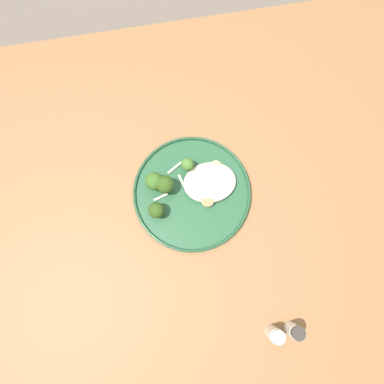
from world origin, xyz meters
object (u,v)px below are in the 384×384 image
Objects in this scene: broccoli_floret_split_head at (165,185)px; broccoli_floret_right_tilted at (156,210)px; dinner_plate at (192,193)px; seared_scallop_tiny_bay at (216,166)px; seared_scallop_on_noodles at (214,191)px; seared_scallop_front_small at (208,201)px; broccoli_floret_tall_stalk at (154,181)px; seared_scallop_right_edge at (211,183)px; seared_scallop_large_seared at (220,175)px; broccoli_floret_rear_charred at (187,164)px; seared_scallop_half_hidden at (201,188)px; seared_scallop_tilted_round at (204,170)px; salt_shaker at (275,335)px; pepper_shaker at (294,331)px.

broccoli_floret_right_tilted is at bearing -118.15° from broccoli_floret_split_head.
seared_scallop_tiny_bay reaches higher than dinner_plate.
seared_scallop_on_noodles is 0.75× the size of seared_scallop_front_small.
broccoli_floret_tall_stalk is (-0.15, -0.02, 0.03)m from seared_scallop_tiny_bay.
seared_scallop_right_edge reaches higher than dinner_plate.
broccoli_floret_rear_charred is (-0.08, 0.03, 0.02)m from seared_scallop_large_seared.
broccoli_floret_split_head is (-0.11, 0.01, 0.03)m from seared_scallop_right_edge.
broccoli_floret_tall_stalk is at bearing -161.02° from broccoli_floret_rear_charred.
broccoli_floret_split_head reaches higher than broccoli_floret_right_tilted.
seared_scallop_on_noodles is 0.04m from seared_scallop_large_seared.
broccoli_floret_tall_stalk is at bearing 152.22° from seared_scallop_front_small.
seared_scallop_on_noodles is 0.03m from seared_scallop_half_hidden.
dinner_plate is 0.06m from seared_scallop_tilted_round.
seared_scallop_front_small is at bearing 105.90° from salt_shaker.
seared_scallop_half_hidden is 0.35× the size of pepper_shaker.
broccoli_floret_tall_stalk is at bearing -172.88° from seared_scallop_tilted_round.
seared_scallop_large_seared is at bearing 103.88° from pepper_shaker.
seared_scallop_right_edge is at bearing 68.85° from seared_scallop_front_small.
seared_scallop_tilted_round is 0.04m from seared_scallop_large_seared.
seared_scallop_tiny_bay reaches higher than seared_scallop_tilted_round.
pepper_shaker is (0.14, -0.32, 0.01)m from seared_scallop_front_small.
broccoli_floret_rear_charred is at bearing 172.32° from seared_scallop_tiny_bay.
broccoli_floret_rear_charred is at bearing 111.99° from seared_scallop_half_hidden.
seared_scallop_tilted_round is at bearing 52.95° from dinner_plate.
dinner_plate is 4.33× the size of salt_shaker.
seared_scallop_right_edge is at bearing -8.82° from broccoli_floret_tall_stalk.
broccoli_floret_right_tilted is (-0.11, -0.04, 0.02)m from seared_scallop_half_hidden.
seared_scallop_tiny_bay is at bearing 103.96° from pepper_shaker.
broccoli_floret_tall_stalk is at bearing 118.63° from salt_shaker.
broccoli_floret_split_head is 0.06m from broccoli_floret_right_tilted.
dinner_plate is 11.24× the size of seared_scallop_tiny_bay.
seared_scallop_on_noodles is 0.42× the size of broccoli_floret_rear_charred.
seared_scallop_tilted_round is 0.15m from broccoli_floret_right_tilted.
seared_scallop_front_small is at bearing -27.71° from broccoli_floret_split_head.
pepper_shaker is at bearing -67.63° from seared_scallop_half_hidden.
broccoli_floret_split_head is 1.05× the size of broccoli_floret_tall_stalk.
seared_scallop_front_small is at bearing 2.96° from broccoli_floret_right_tilted.
seared_scallop_tilted_round is 1.15× the size of seared_scallop_tiny_bay.
seared_scallop_half_hidden is 0.70× the size of seared_scallop_right_edge.
broccoli_floret_right_tilted is (-0.17, -0.06, 0.02)m from seared_scallop_large_seared.
broccoli_floret_right_tilted reaches higher than seared_scallop_on_noodles.
seared_scallop_large_seared is 0.18m from broccoli_floret_right_tilted.
salt_shaker is at bearing -55.65° from broccoli_floret_right_tilted.
seared_scallop_front_small is at bearing -125.78° from seared_scallop_large_seared.
broccoli_floret_split_head reaches higher than seared_scallop_right_edge.
seared_scallop_right_edge is at bearing 103.40° from seared_scallop_on_noodles.
seared_scallop_on_noodles is 0.34× the size of salt_shaker.
broccoli_floret_tall_stalk reaches higher than seared_scallop_half_hidden.
seared_scallop_large_seared is 0.07m from seared_scallop_front_small.
broccoli_floret_split_head is at bearing -164.07° from seared_scallop_tilted_round.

